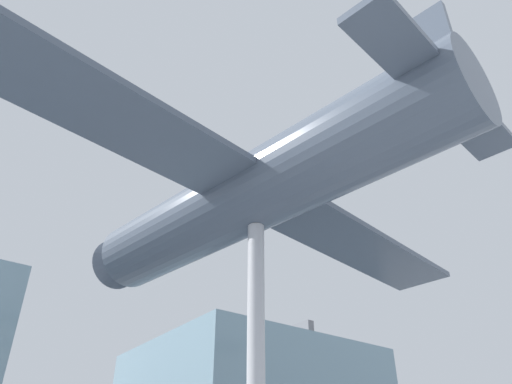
# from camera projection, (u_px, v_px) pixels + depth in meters

# --- Properties ---
(support_pylon_central) EXTENTS (0.43, 0.43, 7.98)m
(support_pylon_central) POSITION_uv_depth(u_px,v_px,m) (256.00, 384.00, 11.20)
(support_pylon_central) COLOR #B7B7BC
(support_pylon_central) RESTS_ON ground_plane
(suspended_airplane) EXTENTS (18.94, 13.93, 3.63)m
(suspended_airplane) POSITION_uv_depth(u_px,v_px,m) (251.00, 194.00, 13.97)
(suspended_airplane) COLOR #4C5666
(suspended_airplane) RESTS_ON support_pylon_central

